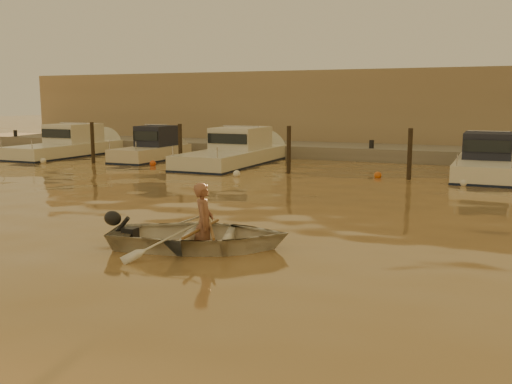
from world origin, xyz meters
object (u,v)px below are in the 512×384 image
at_px(moored_boat_4, 486,161).
at_px(waterfront_building, 364,111).
at_px(moored_boat_0, 65,145).
at_px(moored_boat_1, 151,148).
at_px(dinghy, 199,236).
at_px(person, 204,223).
at_px(moored_boat_2, 234,151).

xyz_separation_m(moored_boat_4, waterfront_building, (-7.53, 11.00, 1.77)).
relative_size(moored_boat_0, waterfront_building, 0.18).
relative_size(moored_boat_1, waterfront_building, 0.13).
xyz_separation_m(dinghy, person, (0.09, 0.03, 0.28)).
relative_size(dinghy, moored_boat_2, 0.43).
bearing_deg(moored_boat_0, moored_boat_1, 0.00).
xyz_separation_m(person, moored_boat_1, (-11.01, 14.59, 0.08)).
bearing_deg(person, moored_boat_2, 4.75).
bearing_deg(waterfront_building, person, -84.54).
distance_m(dinghy, person, 0.29).
bearing_deg(moored_boat_2, moored_boat_1, 180.00).
distance_m(person, moored_boat_0, 22.13).
bearing_deg(moored_boat_1, dinghy, -53.25).
distance_m(dinghy, waterfront_building, 25.81).
xyz_separation_m(moored_boat_2, moored_boat_4, (11.35, 0.00, 0.00)).
bearing_deg(moored_boat_4, dinghy, -109.50).
distance_m(person, moored_boat_4, 15.45).
bearing_deg(moored_boat_2, waterfront_building, 70.85).
distance_m(dinghy, moored_boat_0, 22.08).
relative_size(moored_boat_2, moored_boat_4, 1.25).
bearing_deg(moored_boat_0, person, -41.24).
distance_m(moored_boat_0, moored_boat_4, 21.72).
height_order(person, moored_boat_1, moored_boat_1).
distance_m(moored_boat_0, moored_boat_1, 5.63).
relative_size(dinghy, waterfront_building, 0.08).
bearing_deg(moored_boat_1, moored_boat_2, 0.00).
height_order(moored_boat_0, moored_boat_1, same).
bearing_deg(person, moored_boat_1, 18.55).
xyz_separation_m(dinghy, moored_boat_4, (5.18, 14.62, 0.36)).
xyz_separation_m(person, moored_boat_4, (5.08, 14.59, 0.08)).
xyz_separation_m(person, moored_boat_2, (-6.27, 14.59, 0.08)).
height_order(moored_boat_1, moored_boat_2, same).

